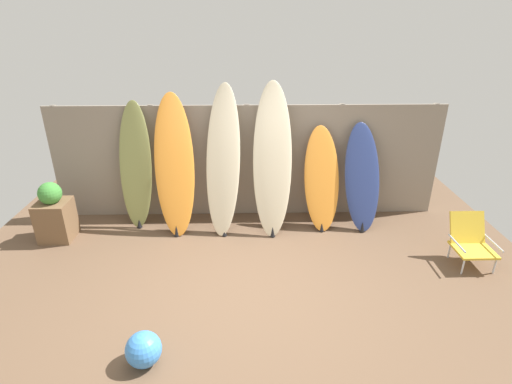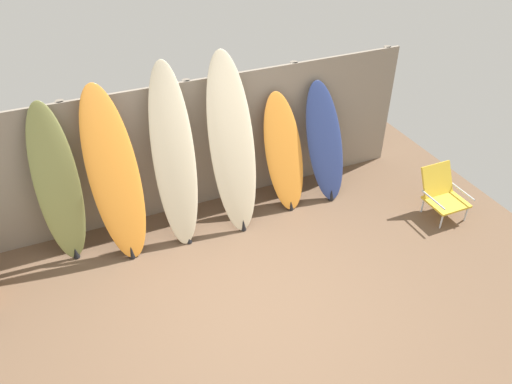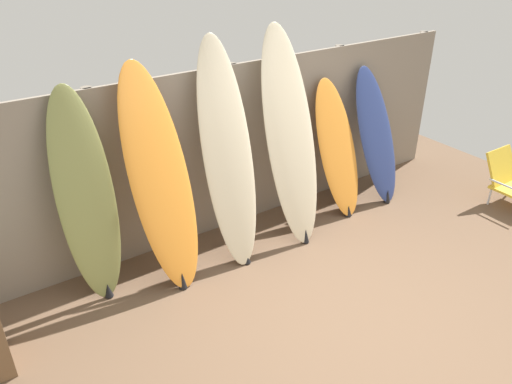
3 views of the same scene
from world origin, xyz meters
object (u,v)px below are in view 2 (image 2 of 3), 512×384
surfboard_cream_2 (174,158)px  surfboard_navy_5 (325,143)px  surfboard_orange_1 (115,177)px  surfboard_olive_0 (57,185)px  surfboard_orange_4 (284,153)px  surfboard_cream_3 (232,146)px  beach_chair (442,192)px

surfboard_cream_2 → surfboard_navy_5: bearing=1.1°
surfboard_orange_1 → surfboard_navy_5: size_ratio=1.30×
surfboard_olive_0 → surfboard_orange_4: 2.81m
surfboard_orange_4 → surfboard_navy_5: surfboard_navy_5 is taller
surfboard_cream_3 → surfboard_orange_4: bearing=6.7°
surfboard_orange_4 → beach_chair: 2.16m
surfboard_olive_0 → surfboard_orange_1: 0.65m
surfboard_cream_3 → surfboard_orange_4: 0.84m
surfboard_orange_1 → surfboard_cream_2: bearing=1.8°
surfboard_navy_5 → surfboard_orange_1: bearing=-178.8°
surfboard_cream_2 → surfboard_navy_5: (2.09, 0.04, -0.30)m
surfboard_orange_4 → surfboard_navy_5: 0.61m
surfboard_orange_1 → surfboard_navy_5: bearing=1.2°
beach_chair → surfboard_navy_5: bearing=156.3°
beach_chair → surfboard_orange_4: bearing=167.4°
surfboard_cream_3 → surfboard_navy_5: surfboard_cream_3 is taller
surfboard_navy_5 → beach_chair: 1.68m
surfboard_navy_5 → surfboard_olive_0: bearing=178.0°
surfboard_orange_1 → surfboard_navy_5: surfboard_orange_1 is taller
surfboard_olive_0 → surfboard_cream_2: (1.33, -0.16, 0.13)m
surfboard_orange_4 → surfboard_cream_3: bearing=-173.3°
surfboard_cream_3 → surfboard_orange_1: bearing=179.2°
surfboard_olive_0 → surfboard_cream_2: bearing=-6.8°
surfboard_orange_4 → surfboard_orange_1: bearing=-178.2°
surfboard_olive_0 → surfboard_cream_3: bearing=-5.6°
surfboard_orange_4 → beach_chair: size_ratio=2.39×
surfboard_orange_1 → beach_chair: bearing=-14.4°
surfboard_cream_3 → beach_chair: size_ratio=3.45×
surfboard_orange_4 → beach_chair: (1.81, -1.09, -0.43)m
surfboard_orange_4 → surfboard_cream_2: bearing=-178.2°
surfboard_orange_1 → surfboard_cream_3: size_ratio=0.93×
surfboard_orange_1 → surfboard_cream_3: 1.43m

